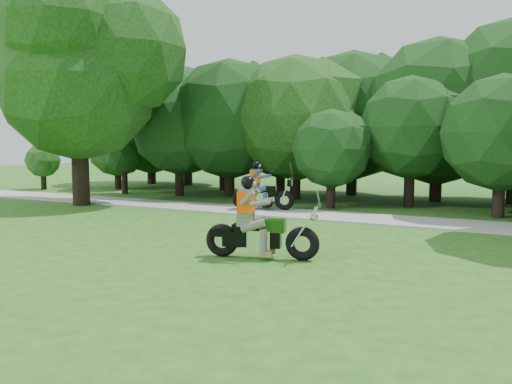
% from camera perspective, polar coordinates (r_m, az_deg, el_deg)
% --- Properties ---
extents(ground, '(100.00, 100.00, 0.00)m').
position_cam_1_polar(ground, '(10.04, -5.02, -8.77)').
color(ground, '#255819').
rests_on(ground, ground).
extents(walkway, '(60.00, 2.20, 0.06)m').
position_cam_1_polar(walkway, '(17.20, 9.50, -2.79)').
color(walkway, gray).
rests_on(walkway, ground).
extents(tree_line, '(39.56, 11.79, 7.75)m').
position_cam_1_polar(tree_line, '(23.36, 14.71, 8.25)').
color(tree_line, black).
rests_on(tree_line, ground).
extents(big_tree_west, '(8.64, 6.56, 9.96)m').
position_cam_1_polar(big_tree_west, '(22.06, -19.16, 13.70)').
color(big_tree_west, black).
rests_on(big_tree_west, ground).
extents(chopper_motorcycle, '(2.49, 1.05, 1.80)m').
position_cam_1_polar(chopper_motorcycle, '(10.81, -0.01, -4.14)').
color(chopper_motorcycle, black).
rests_on(chopper_motorcycle, ground).
extents(touring_motorcycle, '(2.33, 1.14, 1.80)m').
position_cam_1_polar(touring_motorcycle, '(18.58, 0.36, 0.01)').
color(touring_motorcycle, black).
rests_on(touring_motorcycle, walkway).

